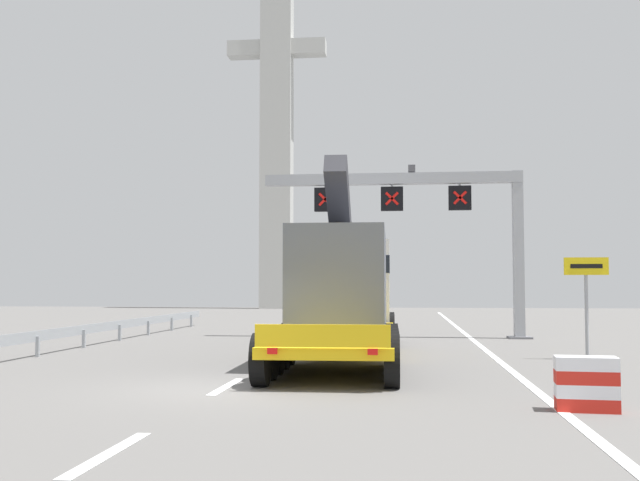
{
  "coord_description": "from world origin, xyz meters",
  "views": [
    {
      "loc": [
        3.63,
        -15.18,
        2.09
      ],
      "look_at": [
        0.84,
        9.85,
        3.57
      ],
      "focal_mm": 42.68,
      "sensor_mm": 36.0,
      "label": 1
    }
  ],
  "objects_px": {
    "bridge_pylon_distant": "(277,94)",
    "crash_barrier_striped": "(586,384)",
    "overhead_lane_gantry": "(429,206)",
    "exit_sign_yellow": "(586,284)",
    "heavy_haul_truck_yellow": "(346,288)"
  },
  "relations": [
    {
      "from": "overhead_lane_gantry",
      "to": "crash_barrier_striped",
      "type": "bearing_deg",
      "value": -83.48
    },
    {
      "from": "heavy_haul_truck_yellow",
      "to": "crash_barrier_striped",
      "type": "xyz_separation_m",
      "value": [
        4.74,
        -9.83,
        -1.54
      ]
    },
    {
      "from": "bridge_pylon_distant",
      "to": "heavy_haul_truck_yellow",
      "type": "bearing_deg",
      "value": -77.68
    },
    {
      "from": "heavy_haul_truck_yellow",
      "to": "bridge_pylon_distant",
      "type": "xyz_separation_m",
      "value": [
        -9.71,
        44.5,
        17.5
      ]
    },
    {
      "from": "exit_sign_yellow",
      "to": "crash_barrier_striped",
      "type": "bearing_deg",
      "value": -103.17
    },
    {
      "from": "overhead_lane_gantry",
      "to": "crash_barrier_striped",
      "type": "height_order",
      "value": "overhead_lane_gantry"
    },
    {
      "from": "exit_sign_yellow",
      "to": "heavy_haul_truck_yellow",
      "type": "bearing_deg",
      "value": 173.03
    },
    {
      "from": "heavy_haul_truck_yellow",
      "to": "overhead_lane_gantry",
      "type": "bearing_deg",
      "value": 70.18
    },
    {
      "from": "overhead_lane_gantry",
      "to": "heavy_haul_truck_yellow",
      "type": "relative_size",
      "value": 0.75
    },
    {
      "from": "bridge_pylon_distant",
      "to": "crash_barrier_striped",
      "type": "bearing_deg",
      "value": -75.1
    },
    {
      "from": "exit_sign_yellow",
      "to": "bridge_pylon_distant",
      "type": "xyz_separation_m",
      "value": [
        -16.56,
        45.33,
        17.38
      ]
    },
    {
      "from": "crash_barrier_striped",
      "to": "exit_sign_yellow",
      "type": "bearing_deg",
      "value": 76.83
    },
    {
      "from": "exit_sign_yellow",
      "to": "bridge_pylon_distant",
      "type": "bearing_deg",
      "value": 110.06
    },
    {
      "from": "heavy_haul_truck_yellow",
      "to": "exit_sign_yellow",
      "type": "bearing_deg",
      "value": -6.97
    },
    {
      "from": "overhead_lane_gantry",
      "to": "crash_barrier_striped",
      "type": "relative_size",
      "value": 10.13
    }
  ]
}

